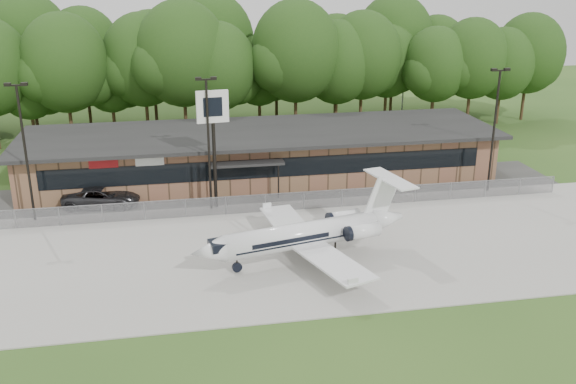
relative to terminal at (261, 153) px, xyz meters
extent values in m
plane|color=#2D4F1C|center=(0.00, -23.94, -2.18)|extent=(160.00, 160.00, 0.00)
cube|color=#9E9B93|center=(0.00, -15.94, -2.14)|extent=(64.00, 18.00, 0.08)
cube|color=#383835|center=(0.00, -4.44, -2.15)|extent=(50.00, 9.00, 0.06)
cube|color=brown|center=(0.00, 0.06, -0.18)|extent=(40.00, 10.00, 4.00)
cube|color=black|center=(0.00, -4.96, 0.12)|extent=(36.00, 0.08, 1.60)
cube|color=black|center=(0.00, -0.44, 1.97)|extent=(41.00, 11.50, 0.30)
cube|color=black|center=(-2.00, -5.54, 0.82)|extent=(6.00, 1.60, 0.20)
cube|color=maroon|center=(-13.00, -4.99, 1.22)|extent=(2.20, 0.06, 0.70)
cube|color=silver|center=(-9.50, -4.99, 1.22)|extent=(2.20, 0.06, 0.70)
cube|color=gray|center=(0.00, -8.94, -1.43)|extent=(46.00, 0.03, 1.50)
cube|color=gray|center=(0.00, -8.94, -0.68)|extent=(46.00, 0.04, 0.04)
cylinder|color=gray|center=(22.00, 24.06, 10.32)|extent=(0.20, 0.20, 25.00)
cylinder|color=black|center=(-18.00, -7.44, 2.82)|extent=(0.18, 0.18, 10.00)
cube|color=black|center=(-18.00, -7.44, 7.87)|extent=(1.20, 0.12, 0.12)
cube|color=black|center=(-18.55, -7.44, 7.94)|extent=(0.45, 0.30, 0.22)
cube|color=black|center=(-17.45, -7.44, 7.94)|extent=(0.45, 0.30, 0.22)
cylinder|color=black|center=(-5.00, -7.44, 2.82)|extent=(0.18, 0.18, 10.00)
cube|color=black|center=(-5.00, -7.44, 7.87)|extent=(1.20, 0.12, 0.12)
cube|color=black|center=(-5.55, -7.44, 7.94)|extent=(0.45, 0.30, 0.22)
cube|color=black|center=(-4.45, -7.44, 7.94)|extent=(0.45, 0.30, 0.22)
cylinder|color=black|center=(18.00, -7.44, 2.82)|extent=(0.18, 0.18, 10.00)
cube|color=black|center=(18.00, -7.44, 7.87)|extent=(1.20, 0.12, 0.12)
cube|color=black|center=(17.45, -7.44, 7.94)|extent=(0.45, 0.30, 0.22)
cube|color=black|center=(18.55, -7.44, 7.94)|extent=(0.45, 0.30, 0.22)
cylinder|color=white|center=(-0.04, -17.81, -0.44)|extent=(10.34, 3.88, 1.64)
cone|color=white|center=(-6.03, -19.18, -0.44)|extent=(2.36, 2.05, 1.64)
cone|color=white|center=(6.04, -16.41, -0.28)|extent=(2.56, 2.10, 1.64)
cube|color=white|center=(1.21, -20.99, -0.90)|extent=(3.57, 6.49, 0.12)
cube|color=white|center=(-0.30, -14.40, -0.90)|extent=(3.57, 6.49, 0.12)
cylinder|color=white|center=(3.83, -18.23, -0.28)|extent=(2.40, 1.40, 0.92)
cylinder|color=white|center=(3.26, -15.74, -0.28)|extent=(2.40, 1.40, 0.92)
cube|color=white|center=(5.54, -16.53, 1.20)|extent=(2.48, 0.70, 3.08)
cube|color=white|center=(6.14, -16.39, 2.48)|extent=(2.35, 4.89, 0.10)
cube|color=black|center=(-5.33, -19.02, -0.15)|extent=(1.27, 1.43, 0.51)
cube|color=black|center=(1.75, -17.40, -1.82)|extent=(1.35, 2.58, 0.72)
cylinder|color=black|center=(-4.24, -18.77, -1.82)|extent=(0.74, 0.74, 0.23)
imported|color=#333336|center=(-13.36, -5.40, -1.36)|extent=(6.18, 3.51, 1.63)
cylinder|color=black|center=(-4.59, -7.14, 2.20)|extent=(0.29, 0.29, 8.75)
cube|color=silver|center=(-4.59, -7.14, 5.81)|extent=(2.42, 0.55, 2.41)
cube|color=black|center=(-4.57, -7.28, 5.81)|extent=(1.42, 0.21, 1.42)
camera|label=1|loc=(-7.63, -54.08, 15.66)|focal=40.00mm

